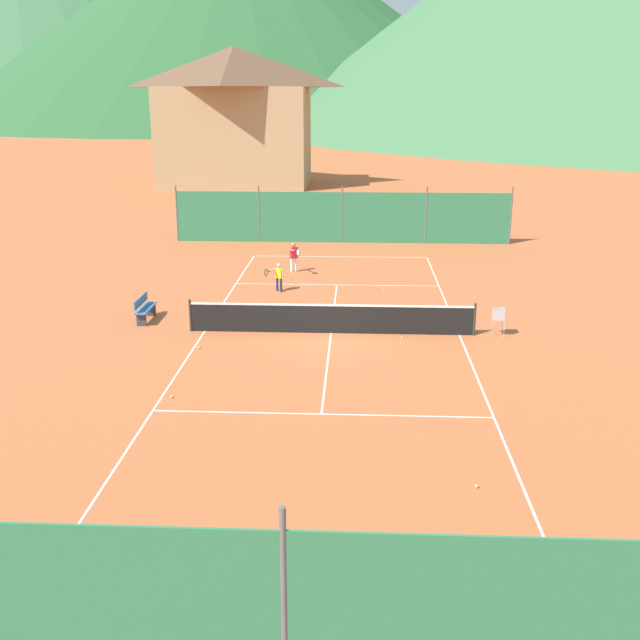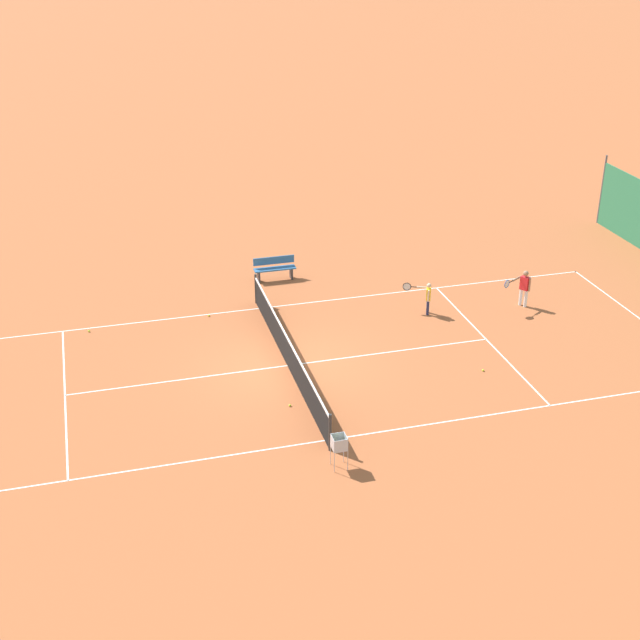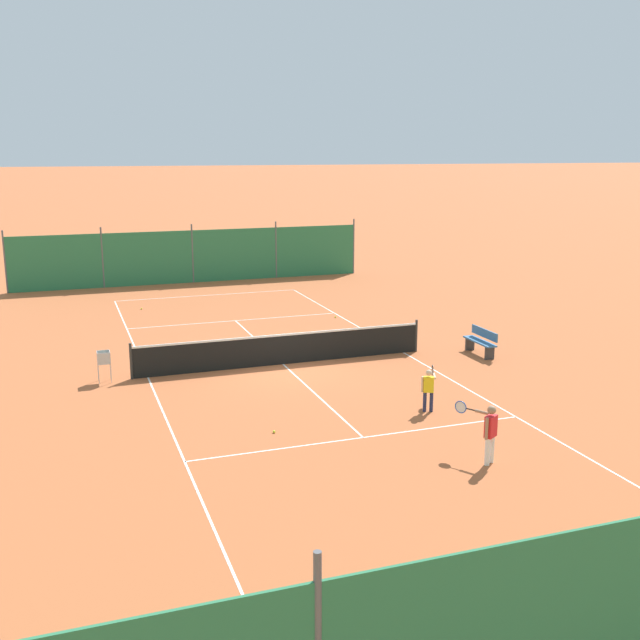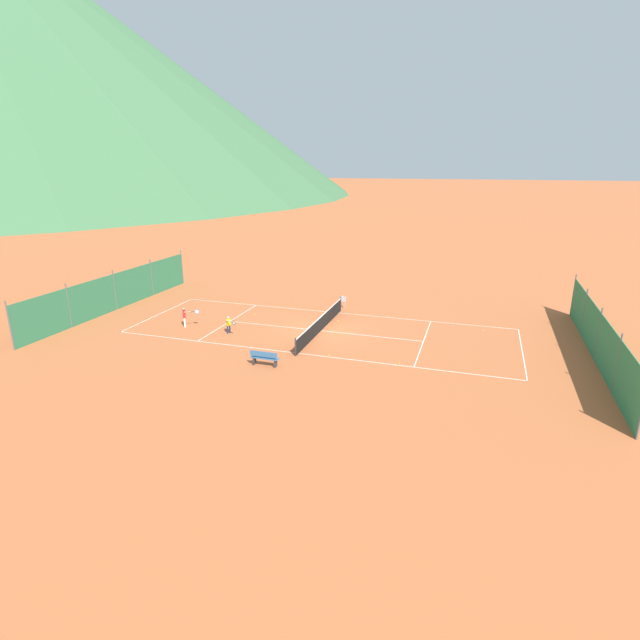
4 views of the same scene
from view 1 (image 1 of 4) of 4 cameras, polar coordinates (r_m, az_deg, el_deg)
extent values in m
plane|color=#B25B33|center=(24.06, 0.85, -1.00)|extent=(600.00, 600.00, 0.00)
cube|color=white|center=(35.57, 1.55, 4.85)|extent=(8.25, 0.05, 0.01)
cube|color=white|center=(13.24, -1.09, -16.86)|extent=(8.25, 0.05, 0.01)
cube|color=white|center=(24.54, -8.76, -0.84)|extent=(0.05, 23.85, 0.01)
cube|color=white|center=(24.27, 10.57, -1.13)|extent=(0.05, 23.85, 0.01)
cube|color=white|center=(30.21, 1.29, 2.70)|extent=(8.20, 0.05, 0.01)
cube|color=white|center=(18.07, 0.11, -7.18)|extent=(8.20, 0.05, 0.01)
cube|color=white|center=(24.06, 0.85, -0.99)|extent=(0.05, 12.80, 0.01)
cylinder|color=#2D2D2D|center=(24.48, -9.85, 0.36)|extent=(0.08, 0.08, 1.06)
cylinder|color=#2D2D2D|center=(24.18, 11.69, 0.05)|extent=(0.08, 0.08, 1.06)
cube|color=black|center=(23.92, 0.86, 0.04)|extent=(9.10, 0.02, 0.91)
cube|color=white|center=(23.79, 0.86, 1.13)|extent=(9.10, 0.04, 0.06)
cube|color=#2D754C|center=(38.88, 1.69, 7.81)|extent=(17.20, 0.04, 2.60)
cylinder|color=#59595E|center=(39.97, -10.85, 7.98)|extent=(0.08, 0.08, 2.90)
cylinder|color=#59595E|center=(39.18, -4.67, 8.05)|extent=(0.08, 0.08, 2.90)
cylinder|color=#59595E|center=(38.86, 1.69, 8.03)|extent=(0.08, 0.08, 2.90)
cylinder|color=#59595E|center=(39.01, 8.08, 7.90)|extent=(0.08, 0.08, 2.90)
cylinder|color=#59595E|center=(39.63, 14.34, 7.69)|extent=(0.08, 0.08, 2.90)
cube|color=#2D754C|center=(9.58, -2.73, -22.29)|extent=(17.20, 0.04, 2.60)
cylinder|color=#59595E|center=(9.49, -2.75, -21.58)|extent=(0.08, 0.08, 2.90)
cylinder|color=#23284C|center=(29.20, -2.99, 2.70)|extent=(0.09, 0.09, 0.52)
cylinder|color=#23284C|center=(29.28, -3.28, 2.73)|extent=(0.09, 0.09, 0.52)
cube|color=yellow|center=(29.14, -3.15, 3.59)|extent=(0.28, 0.23, 0.40)
sphere|color=beige|center=(29.07, -3.16, 4.17)|extent=(0.16, 0.16, 0.16)
cylinder|color=beige|center=(29.06, -2.88, 3.56)|extent=(0.06, 0.06, 0.40)
cylinder|color=beige|center=(29.00, -3.62, 3.84)|extent=(0.21, 0.39, 0.06)
cylinder|color=black|center=(28.76, -3.90, 3.72)|extent=(0.10, 0.18, 0.03)
torus|color=black|center=(28.56, -4.13, 3.63)|extent=(0.13, 0.27, 0.28)
cylinder|color=silver|center=(28.56, -4.13, 3.63)|extent=(0.10, 0.23, 0.25)
cylinder|color=white|center=(32.47, -1.87, 4.23)|extent=(0.11, 0.11, 0.60)
cylinder|color=white|center=(32.38, -2.18, 4.19)|extent=(0.11, 0.11, 0.60)
cube|color=red|center=(32.31, -2.03, 5.13)|extent=(0.34, 0.29, 0.47)
sphere|color=#A37556|center=(32.24, -2.04, 5.75)|extent=(0.18, 0.18, 0.18)
cylinder|color=#A37556|center=(32.39, -1.74, 5.17)|extent=(0.07, 0.07, 0.47)
cylinder|color=#A37556|center=(31.99, -2.15, 5.35)|extent=(0.30, 0.44, 0.07)
cylinder|color=black|center=(31.69, -1.88, 5.25)|extent=(0.13, 0.20, 0.03)
torus|color=#1E4CB2|center=(31.47, -1.68, 5.17)|extent=(0.16, 0.25, 0.28)
cylinder|color=silver|center=(31.47, -1.68, 5.17)|extent=(0.13, 0.22, 0.25)
sphere|color=#CCE033|center=(15.22, 11.85, -12.30)|extent=(0.07, 0.07, 0.07)
sphere|color=#CCE033|center=(22.89, -9.22, -2.07)|extent=(0.07, 0.07, 0.07)
sphere|color=#CCE033|center=(23.63, 6.26, -1.36)|extent=(0.07, 0.07, 0.07)
sphere|color=#CCE033|center=(19.35, -11.24, -5.76)|extent=(0.07, 0.07, 0.07)
sphere|color=#CCE033|center=(29.29, 4.87, 2.25)|extent=(0.07, 0.07, 0.07)
cylinder|color=#B7B7BC|center=(24.20, 13.07, -0.65)|extent=(0.02, 0.02, 0.55)
cylinder|color=#B7B7BC|center=(24.27, 13.86, -0.66)|extent=(0.02, 0.02, 0.55)
cylinder|color=#B7B7BC|center=(24.52, 12.94, -0.42)|extent=(0.02, 0.02, 0.55)
cylinder|color=#B7B7BC|center=(24.59, 13.72, -0.43)|extent=(0.02, 0.02, 0.55)
cube|color=#B7B7BC|center=(24.31, 13.44, 0.10)|extent=(0.34, 0.34, 0.02)
cube|color=#B7B7BC|center=(24.11, 13.54, 0.35)|extent=(0.34, 0.02, 0.34)
cube|color=#B7B7BC|center=(24.43, 13.40, 0.57)|extent=(0.34, 0.02, 0.34)
cube|color=#B7B7BC|center=(24.24, 13.07, 0.47)|extent=(0.02, 0.34, 0.34)
cube|color=#B7B7BC|center=(24.30, 13.86, 0.46)|extent=(0.02, 0.34, 0.34)
sphere|color=#CCE033|center=(24.30, 13.62, 0.17)|extent=(0.07, 0.07, 0.07)
sphere|color=#CCE033|center=(24.19, 13.73, 0.09)|extent=(0.07, 0.07, 0.07)
sphere|color=#CCE033|center=(24.31, 13.73, 0.17)|extent=(0.07, 0.07, 0.07)
sphere|color=#CCE033|center=(24.36, 13.69, 0.21)|extent=(0.07, 0.07, 0.07)
sphere|color=#CCE033|center=(24.36, 13.34, 0.23)|extent=(0.07, 0.07, 0.07)
sphere|color=#CCE033|center=(24.20, 13.33, 0.13)|extent=(0.07, 0.07, 0.07)
sphere|color=#CCE033|center=(24.41, 13.69, 0.38)|extent=(0.07, 0.07, 0.07)
sphere|color=#CCE033|center=(24.30, 13.42, 0.33)|extent=(0.07, 0.07, 0.07)
sphere|color=#CCE033|center=(24.24, 13.29, 0.29)|extent=(0.07, 0.07, 0.07)
sphere|color=#CCE033|center=(24.38, 13.64, 0.37)|extent=(0.07, 0.07, 0.07)
sphere|color=#CCE033|center=(24.19, 13.38, 0.25)|extent=(0.07, 0.07, 0.07)
sphere|color=#CCE033|center=(24.32, 13.75, 0.31)|extent=(0.07, 0.07, 0.07)
cube|color=#336699|center=(25.92, -13.12, 0.87)|extent=(0.36, 1.50, 0.05)
cube|color=#336699|center=(25.89, -13.50, 1.43)|extent=(0.04, 1.50, 0.28)
cube|color=#333338|center=(26.53, -12.74, 0.77)|extent=(0.32, 0.06, 0.44)
cube|color=#333338|center=(25.42, -13.45, 0.03)|extent=(0.32, 0.06, 0.44)
cube|color=tan|center=(65.06, -6.40, 13.70)|extent=(12.00, 9.00, 8.00)
pyramid|color=brown|center=(65.02, -6.57, 18.64)|extent=(13.00, 10.00, 3.20)
cone|color=#28562D|center=(214.98, -5.96, 22.25)|extent=(160.90, 160.90, 56.56)
cone|color=#3D6B42|center=(273.07, -21.74, 20.61)|extent=(193.11, 193.11, 62.06)
camera|label=2|loc=(28.53, 57.66, 20.60)|focal=50.00mm
camera|label=3|loc=(44.55, 10.39, 15.35)|focal=42.00mm
camera|label=4|loc=(32.40, -64.18, 12.69)|focal=28.00mm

